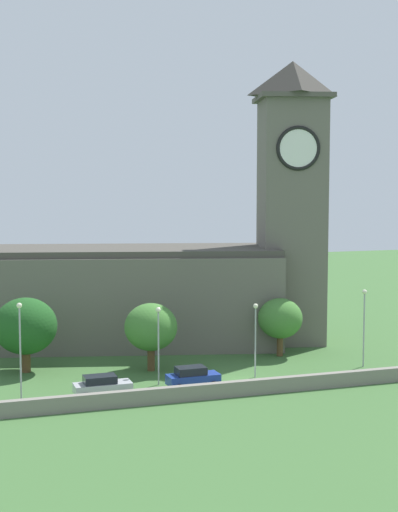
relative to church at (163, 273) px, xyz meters
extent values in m
plane|color=#3D6633|center=(2.21, -3.06, -7.75)|extent=(200.00, 200.00, 0.00)
cube|color=#666056|center=(-4.41, 1.14, -2.84)|extent=(35.85, 20.23, 9.82)
cube|color=#47433C|center=(-4.41, 1.14, 2.42)|extent=(35.61, 19.28, 0.70)
cube|color=#666056|center=(13.62, -3.48, 5.39)|extent=(8.11, 8.11, 26.27)
cube|color=#4F4B43|center=(13.62, -3.48, 18.78)|extent=(9.41, 9.41, 0.50)
pyramid|color=#38352F|center=(13.62, -3.48, 20.86)|extent=(8.52, 8.52, 3.67)
cylinder|color=white|center=(12.78, -6.77, 13.27)|extent=(4.16, 1.18, 4.27)
torus|color=black|center=(12.78, -6.77, 13.27)|extent=(4.60, 1.53, 4.65)
cylinder|color=white|center=(16.90, -4.33, 13.27)|extent=(1.18, 4.16, 4.27)
torus|color=black|center=(16.90, -4.33, 13.27)|extent=(1.53, 4.60, 4.65)
cube|color=gray|center=(2.21, -22.25, -7.12)|extent=(57.47, 0.70, 1.25)
cube|color=silver|center=(-10.40, -18.83, -7.03)|extent=(4.69, 1.86, 0.79)
cube|color=#1E232B|center=(-10.64, -18.83, -6.32)|extent=(2.63, 1.62, 0.63)
cylinder|color=black|center=(-8.82, -17.91, -7.43)|extent=(0.64, 0.33, 0.64)
cylinder|color=black|center=(-8.81, -19.73, -7.43)|extent=(0.64, 0.33, 0.64)
cylinder|color=black|center=(-12.00, -17.93, -7.43)|extent=(0.64, 0.33, 0.64)
cylinder|color=black|center=(-11.99, -19.75, -7.43)|extent=(0.64, 0.33, 0.64)
cube|color=#233D9E|center=(-2.59, -18.68, -6.99)|extent=(4.50, 1.90, 0.84)
cube|color=#1E232B|center=(-2.81, -18.69, -6.24)|extent=(2.53, 1.64, 0.67)
cylinder|color=black|center=(-1.09, -17.75, -7.41)|extent=(0.68, 0.34, 0.67)
cylinder|color=black|center=(-1.05, -19.56, -7.41)|extent=(0.68, 0.34, 0.67)
cylinder|color=black|center=(-4.12, -17.81, -7.41)|extent=(0.68, 0.34, 0.67)
cylinder|color=black|center=(-4.08, -19.62, -7.41)|extent=(0.68, 0.34, 0.67)
cylinder|color=#9EA0A5|center=(-16.86, -18.03, -4.01)|extent=(0.14, 0.14, 7.48)
sphere|color=#F4EFCC|center=(-16.86, -18.03, -0.05)|extent=(0.44, 0.44, 0.44)
cylinder|color=#9EA0A5|center=(-5.12, -16.81, -4.58)|extent=(0.14, 0.14, 6.33)
sphere|color=#F4EFCC|center=(-5.12, -16.81, -1.19)|extent=(0.44, 0.44, 0.44)
cylinder|color=#9EA0A5|center=(3.79, -17.06, -4.62)|extent=(0.14, 0.14, 6.26)
sphere|color=#F4EFCC|center=(3.79, -17.06, -1.27)|extent=(0.44, 0.44, 0.44)
cylinder|color=#9EA0A5|center=(15.14, -16.52, -4.27)|extent=(0.14, 0.14, 6.95)
sphere|color=#F4EFCC|center=(15.14, -16.52, -0.57)|extent=(0.44, 0.44, 0.44)
cylinder|color=brown|center=(-15.51, -8.54, -6.68)|extent=(0.81, 0.81, 2.13)
ellipsoid|color=#1E511E|center=(-15.51, -8.54, -3.44)|extent=(5.80, 5.80, 5.22)
cylinder|color=brown|center=(-4.43, -11.69, -6.61)|extent=(0.69, 0.69, 2.27)
ellipsoid|color=#427A33|center=(-4.43, -11.69, -3.63)|extent=(4.91, 4.91, 4.42)
cylinder|color=brown|center=(9.51, -9.83, -6.66)|extent=(0.63, 0.63, 2.17)
ellipsoid|color=#427A33|center=(9.51, -9.83, -3.90)|extent=(4.49, 4.49, 4.04)
camera|label=1|loc=(-22.27, -79.23, 9.43)|focal=53.60mm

